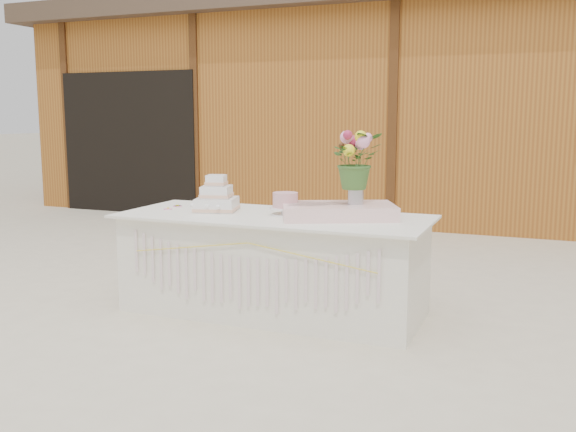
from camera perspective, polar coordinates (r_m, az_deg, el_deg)
name	(u,v)px	position (r m, az deg, el deg)	size (l,w,h in m)	color
ground	(274,312)	(5.11, -1.28, -8.49)	(80.00, 80.00, 0.00)	beige
barn	(421,106)	(10.65, 11.70, 9.54)	(12.60, 4.60, 3.30)	#9A5F20
cake_table	(273,264)	(5.00, -1.32, -4.27)	(2.40, 1.00, 0.77)	white
wedding_cake	(217,199)	(5.17, -6.36, 1.53)	(0.39, 0.39, 0.29)	white
pink_cake_stand	(285,203)	(4.91, -0.24, 1.20)	(0.25, 0.25, 0.18)	white
satin_runner	(338,211)	(4.80, 4.50, 0.43)	(0.83, 0.48, 0.10)	#FFD3CD
flower_vase	(356,193)	(4.81, 6.05, 2.02)	(0.12, 0.12, 0.16)	#BBBBC0
bouquet	(356,154)	(4.78, 6.11, 5.50)	(0.38, 0.33, 0.42)	#396127
loose_flowers	(173,206)	(5.44, -10.17, 0.86)	(0.14, 0.34, 0.02)	pink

